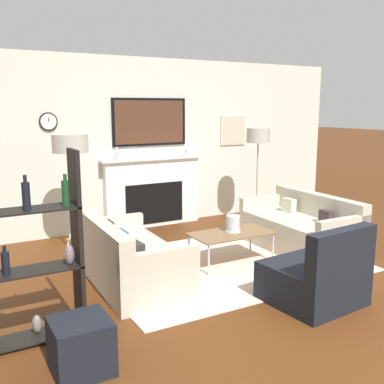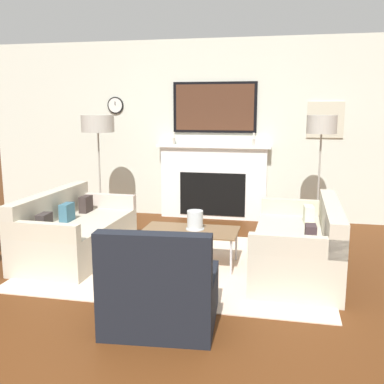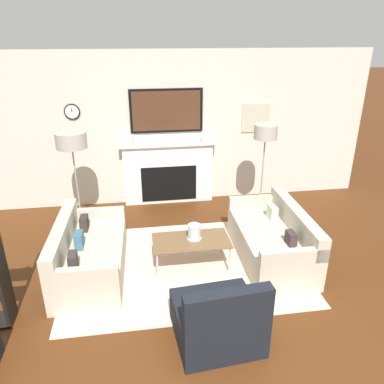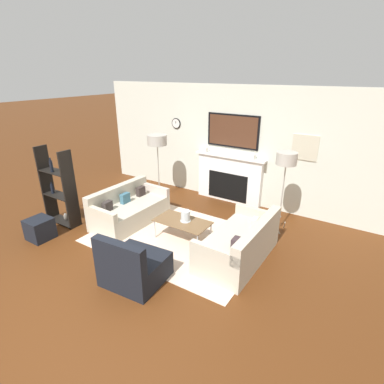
{
  "view_description": "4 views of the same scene",
  "coord_description": "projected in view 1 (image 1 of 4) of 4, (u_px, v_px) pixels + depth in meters",
  "views": [
    {
      "loc": [
        -2.97,
        -2.35,
        1.93
      ],
      "look_at": [
        -0.29,
        2.41,
        0.89
      ],
      "focal_mm": 42.0,
      "sensor_mm": 36.0,
      "label": 1
    },
    {
      "loc": [
        1.09,
        -2.48,
        1.7
      ],
      "look_at": [
        0.06,
        2.38,
        0.76
      ],
      "focal_mm": 42.0,
      "sensor_mm": 36.0,
      "label": 2
    },
    {
      "loc": [
        -0.55,
        -2.19,
        2.96
      ],
      "look_at": [
        0.13,
        2.22,
        1.04
      ],
      "focal_mm": 35.0,
      "sensor_mm": 36.0,
      "label": 3
    },
    {
      "loc": [
        2.9,
        -1.94,
        2.97
      ],
      "look_at": [
        0.11,
        2.41,
        0.87
      ],
      "focal_mm": 28.0,
      "sensor_mm": 36.0,
      "label": 4
    }
  ],
  "objects": [
    {
      "name": "ottoman",
      "position": [
        81.0,
        346.0,
        3.3
      ],
      "size": [
        0.42,
        0.42,
        0.4
      ],
      "color": "black",
      "rests_on": "ground_plane"
    },
    {
      "name": "armchair",
      "position": [
        316.0,
        278.0,
        4.44
      ],
      "size": [
        0.91,
        0.87,
        0.83
      ],
      "color": "black",
      "rests_on": "ground_plane"
    },
    {
      "name": "floor_lamp_left",
      "position": [
        70.0,
        145.0,
        5.75
      ],
      "size": [
        0.46,
        0.46,
        1.6
      ],
      "color": "#9E998E",
      "rests_on": "ground_plane"
    },
    {
      "name": "floor_lamp_right",
      "position": [
        258.0,
        137.0,
        7.2
      ],
      "size": [
        0.37,
        0.37,
        1.61
      ],
      "color": "#9E998E",
      "rests_on": "ground_plane"
    },
    {
      "name": "coffee_table",
      "position": [
        231.0,
        235.0,
        5.59
      ],
      "size": [
        1.03,
        0.55,
        0.39
      ],
      "color": "brown",
      "rests_on": "ground_plane"
    },
    {
      "name": "couch_right",
      "position": [
        301.0,
        229.0,
        6.17
      ],
      "size": [
        0.86,
        1.68,
        0.74
      ],
      "color": "beige",
      "rests_on": "ground_plane"
    },
    {
      "name": "shelf_unit",
      "position": [
        33.0,
        254.0,
        3.66
      ],
      "size": [
        0.79,
        0.28,
        1.59
      ],
      "color": "black",
      "rests_on": "ground_plane"
    },
    {
      "name": "couch_left",
      "position": [
        129.0,
        260.0,
        4.95
      ],
      "size": [
        0.87,
        1.63,
        0.74
      ],
      "color": "beige",
      "rests_on": "ground_plane"
    },
    {
      "name": "area_rug",
      "position": [
        224.0,
        264.0,
        5.61
      ],
      "size": [
        3.14,
        2.28,
        0.01
      ],
      "color": "beige",
      "rests_on": "ground_plane"
    },
    {
      "name": "fireplace_wall",
      "position": [
        150.0,
        151.0,
        7.3
      ],
      "size": [
        7.4,
        0.28,
        2.7
      ],
      "color": "silver",
      "rests_on": "ground_plane"
    },
    {
      "name": "hurricane_candle",
      "position": [
        233.0,
        224.0,
        5.62
      ],
      "size": [
        0.2,
        0.2,
        0.21
      ],
      "color": "silver",
      "rests_on": "coffee_table"
    },
    {
      "name": "ground_plane",
      "position": [
        361.0,
        338.0,
        3.81
      ],
      "size": [
        60.0,
        60.0,
        0.0
      ],
      "primitive_type": "plane",
      "color": "#522A10"
    }
  ]
}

